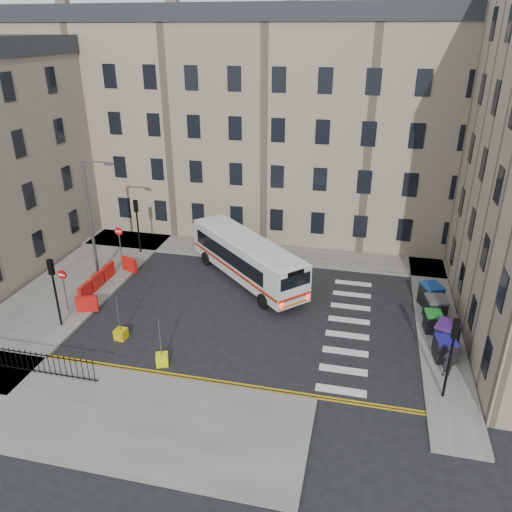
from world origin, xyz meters
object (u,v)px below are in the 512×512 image
at_px(wheelie_bin_b, 447,336).
at_px(wheelie_bin_d, 435,309).
at_px(bus, 247,257).
at_px(wheelie_bin_c, 433,321).
at_px(wheelie_bin_a, 445,349).
at_px(wheelie_bin_e, 431,295).
at_px(streetlamp, 90,219).
at_px(bollard_chevron, 162,359).
at_px(pedestrian, 448,361).
at_px(bollard_yellow, 121,334).

height_order(wheelie_bin_b, wheelie_bin_d, wheelie_bin_b).
xyz_separation_m(bus, wheelie_bin_c, (11.66, -4.00, -0.96)).
xyz_separation_m(wheelie_bin_a, wheelie_bin_e, (-0.23, 5.53, 0.09)).
height_order(streetlamp, wheelie_bin_b, streetlamp).
xyz_separation_m(wheelie_bin_a, bollard_chevron, (-13.91, -3.46, -0.47)).
distance_m(streetlamp, bus, 10.48).
bearing_deg(pedestrian, wheelie_bin_d, -121.49).
bearing_deg(bus, wheelie_bin_c, -64.99).
distance_m(streetlamp, wheelie_bin_b, 22.65).
xyz_separation_m(streetlamp, wheelie_bin_c, (21.57, -1.86, -3.61)).
height_order(wheelie_bin_e, bollard_chevron, wheelie_bin_e).
distance_m(wheelie_bin_b, wheelie_bin_d, 2.79).
distance_m(wheelie_bin_d, pedestrian, 5.23).
height_order(streetlamp, wheelie_bin_e, streetlamp).
bearing_deg(pedestrian, wheelie_bin_a, -123.37).
bearing_deg(wheelie_bin_b, bollard_chevron, -139.92).
height_order(wheelie_bin_b, wheelie_bin_e, wheelie_bin_b).
xyz_separation_m(bus, wheelie_bin_d, (11.88, -2.78, -0.82)).
height_order(wheelie_bin_b, bollard_yellow, wheelie_bin_b).
height_order(wheelie_bin_c, bollard_chevron, wheelie_bin_c).
bearing_deg(wheelie_bin_b, wheelie_bin_d, 119.07).
relative_size(wheelie_bin_c, bollard_chevron, 1.91).
height_order(streetlamp, wheelie_bin_a, streetlamp).
bearing_deg(wheelie_bin_c, pedestrian, -91.21).
bearing_deg(wheelie_bin_c, streetlamp, 169.22).
bearing_deg(pedestrian, streetlamp, -47.64).
xyz_separation_m(pedestrian, bollard_chevron, (-13.89, -2.13, -0.68)).
bearing_deg(wheelie_bin_d, bollard_yellow, -171.42).
bearing_deg(streetlamp, wheelie_bin_c, -4.94).
bearing_deg(wheelie_bin_a, bollard_yellow, 178.81).
relative_size(wheelie_bin_b, wheelie_bin_d, 1.12).
height_order(wheelie_bin_e, pedestrian, pedestrian).
distance_m(wheelie_bin_b, wheelie_bin_c, 1.65).
bearing_deg(streetlamp, bollard_yellow, -52.36).
relative_size(wheelie_bin_a, bollard_yellow, 2.05).
relative_size(wheelie_bin_d, pedestrian, 0.88).
relative_size(wheelie_bin_b, bollard_yellow, 2.73).
height_order(wheelie_bin_c, wheelie_bin_d, wheelie_bin_d).
distance_m(wheelie_bin_d, bollard_chevron, 15.64).
bearing_deg(wheelie_bin_a, pedestrian, -97.97).
relative_size(pedestrian, bollard_chevron, 2.76).
bearing_deg(wheelie_bin_c, bus, 155.20).
bearing_deg(bollard_chevron, wheelie_bin_d, 28.10).
distance_m(streetlamp, wheelie_bin_d, 22.07).
distance_m(wheelie_bin_b, bollard_chevron, 14.87).
xyz_separation_m(wheelie_bin_d, pedestrian, (0.10, -5.23, 0.11)).
bearing_deg(wheelie_bin_b, pedestrian, -73.40).
bearing_deg(pedestrian, bollard_yellow, -31.05).
distance_m(wheelie_bin_c, bollard_chevron, 14.90).
xyz_separation_m(wheelie_bin_e, bollard_chevron, (-13.68, -8.99, -0.56)).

